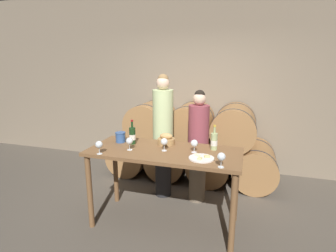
{
  "coord_description": "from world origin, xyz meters",
  "views": [
    {
      "loc": [
        0.88,
        -2.72,
        1.92
      ],
      "look_at": [
        0.0,
        0.15,
        1.2
      ],
      "focal_mm": 28.0,
      "sensor_mm": 36.0,
      "label": 1
    }
  ],
  "objects_px": {
    "tasting_table": "(164,160)",
    "blue_crock": "(121,137)",
    "person_right": "(198,146)",
    "wine_bottle_white": "(214,141)",
    "wine_glass_right": "(194,143)",
    "wine_glass_far_right": "(221,157)",
    "wine_glass_center": "(164,142)",
    "wine_bottle_red": "(132,135)",
    "wine_glass_far_left": "(99,145)",
    "wine_glass_left": "(129,141)",
    "bread_basket": "(166,140)",
    "cheese_plate": "(201,158)",
    "person_left": "(163,135)"
  },
  "relations": [
    {
      "from": "cheese_plate",
      "to": "wine_glass_center",
      "type": "xyz_separation_m",
      "value": [
        -0.45,
        0.13,
        0.1
      ]
    },
    {
      "from": "blue_crock",
      "to": "person_left",
      "type": "bearing_deg",
      "value": 55.14
    },
    {
      "from": "tasting_table",
      "to": "bread_basket",
      "type": "distance_m",
      "value": 0.29
    },
    {
      "from": "wine_glass_left",
      "to": "wine_glass_center",
      "type": "height_order",
      "value": "same"
    },
    {
      "from": "wine_glass_left",
      "to": "wine_glass_far_right",
      "type": "xyz_separation_m",
      "value": [
        1.06,
        -0.21,
        0.0
      ]
    },
    {
      "from": "tasting_table",
      "to": "person_right",
      "type": "distance_m",
      "value": 0.74
    },
    {
      "from": "person_right",
      "to": "bread_basket",
      "type": "distance_m",
      "value": 0.59
    },
    {
      "from": "wine_bottle_red",
      "to": "wine_glass_far_right",
      "type": "bearing_deg",
      "value": -21.46
    },
    {
      "from": "wine_glass_far_left",
      "to": "wine_glass_left",
      "type": "relative_size",
      "value": 1.0
    },
    {
      "from": "person_left",
      "to": "wine_glass_left",
      "type": "xyz_separation_m",
      "value": [
        -0.14,
        -0.8,
        0.13
      ]
    },
    {
      "from": "person_left",
      "to": "wine_glass_far_left",
      "type": "xyz_separation_m",
      "value": [
        -0.4,
        -1.02,
        0.13
      ]
    },
    {
      "from": "tasting_table",
      "to": "bread_basket",
      "type": "bearing_deg",
      "value": 101.63
    },
    {
      "from": "tasting_table",
      "to": "wine_bottle_red",
      "type": "relative_size",
      "value": 5.76
    },
    {
      "from": "person_right",
      "to": "wine_glass_right",
      "type": "xyz_separation_m",
      "value": [
        0.08,
        -0.67,
        0.24
      ]
    },
    {
      "from": "bread_basket",
      "to": "cheese_plate",
      "type": "bearing_deg",
      "value": -36.92
    },
    {
      "from": "wine_glass_right",
      "to": "wine_bottle_red",
      "type": "bearing_deg",
      "value": 173.08
    },
    {
      "from": "wine_bottle_red",
      "to": "bread_basket",
      "type": "relative_size",
      "value": 1.43
    },
    {
      "from": "blue_crock",
      "to": "bread_basket",
      "type": "xyz_separation_m",
      "value": [
        0.58,
        0.09,
        -0.02
      ]
    },
    {
      "from": "wine_glass_right",
      "to": "wine_glass_far_right",
      "type": "xyz_separation_m",
      "value": [
        0.33,
        -0.35,
        0.0
      ]
    },
    {
      "from": "wine_glass_far_right",
      "to": "wine_glass_far_left",
      "type": "bearing_deg",
      "value": -179.65
    },
    {
      "from": "tasting_table",
      "to": "person_right",
      "type": "height_order",
      "value": "person_right"
    },
    {
      "from": "wine_bottle_white",
      "to": "bread_basket",
      "type": "height_order",
      "value": "wine_bottle_white"
    },
    {
      "from": "wine_bottle_white",
      "to": "blue_crock",
      "type": "distance_m",
      "value": 1.17
    },
    {
      "from": "blue_crock",
      "to": "wine_glass_left",
      "type": "relative_size",
      "value": 0.88
    },
    {
      "from": "person_left",
      "to": "cheese_plate",
      "type": "distance_m",
      "value": 1.09
    },
    {
      "from": "tasting_table",
      "to": "cheese_plate",
      "type": "xyz_separation_m",
      "value": [
        0.46,
        -0.15,
        0.13
      ]
    },
    {
      "from": "person_right",
      "to": "wine_glass_left",
      "type": "distance_m",
      "value": 1.06
    },
    {
      "from": "person_left",
      "to": "wine_glass_center",
      "type": "xyz_separation_m",
      "value": [
        0.25,
        -0.71,
        0.13
      ]
    },
    {
      "from": "tasting_table",
      "to": "blue_crock",
      "type": "distance_m",
      "value": 0.67
    },
    {
      "from": "wine_glass_center",
      "to": "wine_glass_far_right",
      "type": "relative_size",
      "value": 1.0
    },
    {
      "from": "wine_bottle_white",
      "to": "wine_glass_left",
      "type": "relative_size",
      "value": 1.97
    },
    {
      "from": "person_left",
      "to": "wine_glass_center",
      "type": "relative_size",
      "value": 12.0
    },
    {
      "from": "bread_basket",
      "to": "wine_bottle_white",
      "type": "bearing_deg",
      "value": -3.75
    },
    {
      "from": "wine_glass_center",
      "to": "wine_glass_far_right",
      "type": "xyz_separation_m",
      "value": [
        0.67,
        -0.3,
        0.0
      ]
    },
    {
      "from": "cheese_plate",
      "to": "wine_glass_center",
      "type": "distance_m",
      "value": 0.48
    },
    {
      "from": "wine_glass_left",
      "to": "wine_glass_far_right",
      "type": "bearing_deg",
      "value": -11.46
    },
    {
      "from": "person_left",
      "to": "wine_bottle_white",
      "type": "bearing_deg",
      "value": -32.8
    },
    {
      "from": "bread_basket",
      "to": "wine_glass_left",
      "type": "distance_m",
      "value": 0.48
    },
    {
      "from": "wine_glass_far_left",
      "to": "bread_basket",
      "type": "bearing_deg",
      "value": 43.29
    },
    {
      "from": "person_right",
      "to": "wine_bottle_white",
      "type": "relative_size",
      "value": 5.4
    },
    {
      "from": "wine_glass_center",
      "to": "wine_bottle_red",
      "type": "bearing_deg",
      "value": 163.14
    },
    {
      "from": "wine_glass_far_left",
      "to": "person_left",
      "type": "bearing_deg",
      "value": 68.6
    },
    {
      "from": "cheese_plate",
      "to": "person_right",
      "type": "bearing_deg",
      "value": 102.66
    },
    {
      "from": "bread_basket",
      "to": "wine_glass_right",
      "type": "height_order",
      "value": "wine_glass_right"
    },
    {
      "from": "person_right",
      "to": "wine_glass_far_left",
      "type": "bearing_deg",
      "value": -131.58
    },
    {
      "from": "wine_glass_right",
      "to": "person_right",
      "type": "bearing_deg",
      "value": 96.52
    },
    {
      "from": "wine_glass_right",
      "to": "tasting_table",
      "type": "bearing_deg",
      "value": -176.64
    },
    {
      "from": "person_right",
      "to": "wine_glass_left",
      "type": "relative_size",
      "value": 10.65
    },
    {
      "from": "wine_glass_center",
      "to": "wine_glass_far_right",
      "type": "bearing_deg",
      "value": -24.45
    },
    {
      "from": "wine_bottle_red",
      "to": "bread_basket",
      "type": "xyz_separation_m",
      "value": [
        0.4,
        0.11,
        -0.05
      ]
    }
  ]
}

